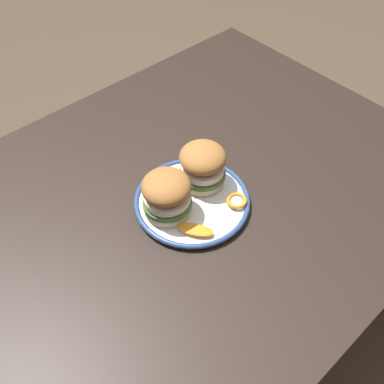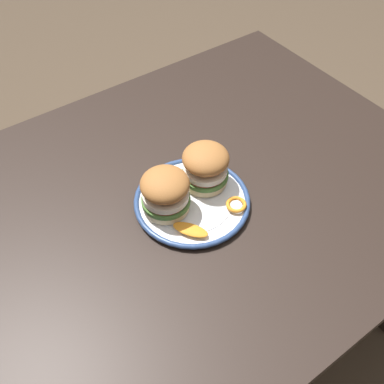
{
  "view_description": "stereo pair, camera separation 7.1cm",
  "coord_description": "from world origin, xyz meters",
  "px_view_note": "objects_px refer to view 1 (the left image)",
  "views": [
    {
      "loc": [
        -0.39,
        -0.5,
        1.46
      ],
      "look_at": [
        0.02,
        -0.03,
        0.74
      ],
      "focal_mm": 40.05,
      "sensor_mm": 36.0,
      "label": 1
    },
    {
      "loc": [
        -0.34,
        -0.54,
        1.46
      ],
      "look_at": [
        0.02,
        -0.03,
        0.74
      ],
      "focal_mm": 40.05,
      "sensor_mm": 36.0,
      "label": 2
    }
  ],
  "objects_px": {
    "dining_table": "(176,223)",
    "sandwich_half_right": "(203,165)",
    "sandwich_half_left": "(167,194)",
    "dinner_plate": "(192,201)"
  },
  "relations": [
    {
      "from": "dining_table",
      "to": "dinner_plate",
      "type": "bearing_deg",
      "value": -58.52
    },
    {
      "from": "dining_table",
      "to": "sandwich_half_left",
      "type": "bearing_deg",
      "value": -151.25
    },
    {
      "from": "dining_table",
      "to": "sandwich_half_right",
      "type": "bearing_deg",
      "value": -6.21
    },
    {
      "from": "sandwich_half_left",
      "to": "sandwich_half_right",
      "type": "bearing_deg",
      "value": 6.38
    },
    {
      "from": "dining_table",
      "to": "dinner_plate",
      "type": "height_order",
      "value": "dinner_plate"
    },
    {
      "from": "dining_table",
      "to": "sandwich_half_left",
      "type": "relative_size",
      "value": 11.33
    },
    {
      "from": "dinner_plate",
      "to": "sandwich_half_right",
      "type": "xyz_separation_m",
      "value": [
        0.06,
        0.03,
        0.06
      ]
    },
    {
      "from": "sandwich_half_left",
      "to": "sandwich_half_right",
      "type": "xyz_separation_m",
      "value": [
        0.12,
        0.01,
        0.0
      ]
    },
    {
      "from": "dinner_plate",
      "to": "sandwich_half_left",
      "type": "relative_size",
      "value": 2.27
    },
    {
      "from": "dining_table",
      "to": "sandwich_half_right",
      "type": "height_order",
      "value": "sandwich_half_right"
    }
  ]
}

